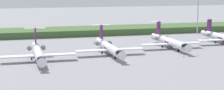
{
  "coord_description": "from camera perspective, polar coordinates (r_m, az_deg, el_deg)",
  "views": [
    {
      "loc": [
        -32.24,
        -106.36,
        22.86
      ],
      "look_at": [
        0.0,
        12.03,
        3.0
      ],
      "focal_mm": 59.21,
      "sensor_mm": 36.0,
      "label": 1
    }
  ],
  "objects": [
    {
      "name": "regional_jet_third",
      "position": [
        123.16,
        -0.51,
        -0.3
      ],
      "size": [
        22.81,
        31.0,
        9.0
      ],
      "color": "white",
      "rests_on": "ground"
    },
    {
      "name": "safety_cone_rear_marker",
      "position": [
        123.85,
        13.16,
        -1.56
      ],
      "size": [
        0.44,
        0.44,
        0.55
      ],
      "primitive_type": "cone",
      "color": "orange",
      "rests_on": "ground"
    },
    {
      "name": "safety_cone_front_marker",
      "position": [
        121.17,
        11.03,
        -1.72
      ],
      "size": [
        0.44,
        0.44,
        0.55
      ],
      "primitive_type": "cone",
      "color": "orange",
      "rests_on": "ground"
    },
    {
      "name": "grass_berm",
      "position": [
        175.5,
        -4.54,
        2.16
      ],
      "size": [
        320.0,
        20.0,
        2.91
      ],
      "primitive_type": "cube",
      "color": "#426033",
      "rests_on": "ground"
    },
    {
      "name": "regional_jet_second",
      "position": [
        115.57,
        -11.37,
        -1.12
      ],
      "size": [
        22.81,
        31.0,
        9.0
      ],
      "color": "white",
      "rests_on": "ground"
    },
    {
      "name": "antenna_mast",
      "position": [
        178.19,
        13.13,
        5.26
      ],
      "size": [
        4.4,
        0.5,
        27.58
      ],
      "color": "#B2B2B7",
      "rests_on": "ground"
    },
    {
      "name": "safety_cone_mid_marker",
      "position": [
        122.51,
        12.48,
        -1.65
      ],
      "size": [
        0.44,
        0.44,
        0.55
      ],
      "primitive_type": "cone",
      "color": "orange",
      "rests_on": "ground"
    },
    {
      "name": "regional_jet_fifth",
      "position": [
        152.54,
        16.68,
        1.15
      ],
      "size": [
        22.81,
        31.0,
        9.0
      ],
      "color": "white",
      "rests_on": "ground"
    },
    {
      "name": "ground_plane",
      "position": [
        141.97,
        -1.91,
        -0.08
      ],
      "size": [
        500.0,
        500.0,
        0.0
      ],
      "primitive_type": "plane",
      "color": "gray"
    },
    {
      "name": "regional_jet_fourth",
      "position": [
        137.37,
        8.82,
        0.58
      ],
      "size": [
        22.81,
        31.0,
        9.0
      ],
      "color": "white",
      "rests_on": "ground"
    }
  ]
}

